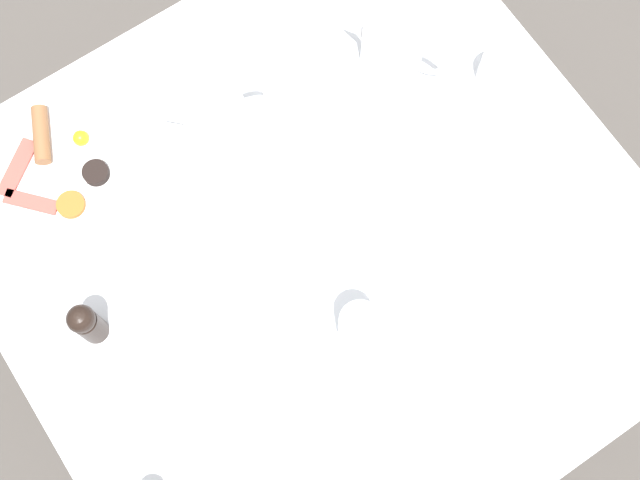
{
  "coord_description": "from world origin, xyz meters",
  "views": [
    {
      "loc": [
        -0.24,
        -0.35,
        2.18
      ],
      "look_at": [
        0.0,
        0.0,
        0.75
      ],
      "focal_mm": 50.0,
      "sensor_mm": 36.0,
      "label": 1
    }
  ],
  "objects_px": {
    "breakfast_plate": "(58,169)",
    "teapot_far": "(393,47)",
    "teapot_near": "(214,108)",
    "spoon_for_tea": "(372,208)",
    "water_glass_tall": "(358,328)",
    "salt_grinder": "(87,323)",
    "creamer_jug": "(498,70)",
    "teacup_with_saucer_left": "(237,230)",
    "fork_by_plate": "(487,217)",
    "knife_by_plate": "(380,449)"
  },
  "relations": [
    {
      "from": "fork_by_plate",
      "to": "spoon_for_tea",
      "type": "xyz_separation_m",
      "value": [
        -0.15,
        0.12,
        0.0
      ]
    },
    {
      "from": "breakfast_plate",
      "to": "fork_by_plate",
      "type": "relative_size",
      "value": 1.52
    },
    {
      "from": "teapot_far",
      "to": "teacup_with_saucer_left",
      "type": "distance_m",
      "value": 0.42
    },
    {
      "from": "breakfast_plate",
      "to": "knife_by_plate",
      "type": "relative_size",
      "value": 1.19
    },
    {
      "from": "teapot_near",
      "to": "teapot_far",
      "type": "distance_m",
      "value": 0.33
    },
    {
      "from": "water_glass_tall",
      "to": "teacup_with_saucer_left",
      "type": "bearing_deg",
      "value": 105.65
    },
    {
      "from": "teapot_far",
      "to": "salt_grinder",
      "type": "bearing_deg",
      "value": 68.95
    },
    {
      "from": "creamer_jug",
      "to": "spoon_for_tea",
      "type": "xyz_separation_m",
      "value": [
        -0.32,
        -0.08,
        -0.03
      ]
    },
    {
      "from": "teapot_near",
      "to": "teacup_with_saucer_left",
      "type": "distance_m",
      "value": 0.22
    },
    {
      "from": "spoon_for_tea",
      "to": "salt_grinder",
      "type": "bearing_deg",
      "value": 171.23
    },
    {
      "from": "teapot_far",
      "to": "spoon_for_tea",
      "type": "xyz_separation_m",
      "value": [
        -0.19,
        -0.21,
        -0.05
      ]
    },
    {
      "from": "teapot_far",
      "to": "spoon_for_tea",
      "type": "bearing_deg",
      "value": 106.27
    },
    {
      "from": "breakfast_plate",
      "to": "teacup_with_saucer_left",
      "type": "bearing_deg",
      "value": -54.04
    },
    {
      "from": "teacup_with_saucer_left",
      "to": "knife_by_plate",
      "type": "height_order",
      "value": "teacup_with_saucer_left"
    },
    {
      "from": "fork_by_plate",
      "to": "knife_by_plate",
      "type": "height_order",
      "value": "same"
    },
    {
      "from": "teapot_near",
      "to": "knife_by_plate",
      "type": "bearing_deg",
      "value": 97.6
    },
    {
      "from": "salt_grinder",
      "to": "knife_by_plate",
      "type": "relative_size",
      "value": 0.54
    },
    {
      "from": "salt_grinder",
      "to": "knife_by_plate",
      "type": "bearing_deg",
      "value": -55.94
    },
    {
      "from": "teacup_with_saucer_left",
      "to": "spoon_for_tea",
      "type": "xyz_separation_m",
      "value": [
        0.22,
        -0.09,
        -0.02
      ]
    },
    {
      "from": "fork_by_plate",
      "to": "spoon_for_tea",
      "type": "relative_size",
      "value": 1.35
    },
    {
      "from": "teapot_near",
      "to": "knife_by_plate",
      "type": "xyz_separation_m",
      "value": [
        -0.08,
        -0.62,
        -0.05
      ]
    },
    {
      "from": "teacup_with_saucer_left",
      "to": "spoon_for_tea",
      "type": "height_order",
      "value": "teacup_with_saucer_left"
    },
    {
      "from": "breakfast_plate",
      "to": "salt_grinder",
      "type": "relative_size",
      "value": 2.18
    },
    {
      "from": "water_glass_tall",
      "to": "knife_by_plate",
      "type": "bearing_deg",
      "value": -113.06
    },
    {
      "from": "teapot_far",
      "to": "creamer_jug",
      "type": "relative_size",
      "value": 1.94
    },
    {
      "from": "breakfast_plate",
      "to": "spoon_for_tea",
      "type": "xyz_separation_m",
      "value": [
        0.41,
        -0.36,
        -0.01
      ]
    },
    {
      "from": "fork_by_plate",
      "to": "knife_by_plate",
      "type": "bearing_deg",
      "value": -149.92
    },
    {
      "from": "water_glass_tall",
      "to": "creamer_jug",
      "type": "bearing_deg",
      "value": 27.82
    },
    {
      "from": "water_glass_tall",
      "to": "teapot_near",
      "type": "bearing_deg",
      "value": 88.61
    },
    {
      "from": "teapot_near",
      "to": "knife_by_plate",
      "type": "height_order",
      "value": "teapot_near"
    },
    {
      "from": "water_glass_tall",
      "to": "knife_by_plate",
      "type": "height_order",
      "value": "water_glass_tall"
    },
    {
      "from": "teapot_near",
      "to": "teapot_far",
      "type": "relative_size",
      "value": 1.11
    },
    {
      "from": "teacup_with_saucer_left",
      "to": "spoon_for_tea",
      "type": "bearing_deg",
      "value": -21.91
    },
    {
      "from": "teapot_near",
      "to": "spoon_for_tea",
      "type": "relative_size",
      "value": 1.52
    },
    {
      "from": "breakfast_plate",
      "to": "teacup_with_saucer_left",
      "type": "relative_size",
      "value": 1.82
    },
    {
      "from": "teapot_far",
      "to": "water_glass_tall",
      "type": "height_order",
      "value": "teapot_far"
    },
    {
      "from": "salt_grinder",
      "to": "teapot_far",
      "type": "bearing_deg",
      "value": 11.03
    },
    {
      "from": "breakfast_plate",
      "to": "teapot_far",
      "type": "relative_size",
      "value": 1.49
    },
    {
      "from": "knife_by_plate",
      "to": "spoon_for_tea",
      "type": "height_order",
      "value": "same"
    },
    {
      "from": "spoon_for_tea",
      "to": "knife_by_plate",
      "type": "bearing_deg",
      "value": -122.92
    },
    {
      "from": "creamer_jug",
      "to": "spoon_for_tea",
      "type": "distance_m",
      "value": 0.33
    },
    {
      "from": "teacup_with_saucer_left",
      "to": "salt_grinder",
      "type": "xyz_separation_m",
      "value": [
        -0.28,
        -0.01,
        0.04
      ]
    },
    {
      "from": "breakfast_plate",
      "to": "knife_by_plate",
      "type": "distance_m",
      "value": 0.72
    },
    {
      "from": "teapot_near",
      "to": "creamer_jug",
      "type": "height_order",
      "value": "teapot_near"
    },
    {
      "from": "teapot_far",
      "to": "salt_grinder",
      "type": "distance_m",
      "value": 0.7
    },
    {
      "from": "salt_grinder",
      "to": "fork_by_plate",
      "type": "bearing_deg",
      "value": -16.94
    },
    {
      "from": "teapot_near",
      "to": "salt_grinder",
      "type": "distance_m",
      "value": 0.42
    },
    {
      "from": "fork_by_plate",
      "to": "spoon_for_tea",
      "type": "bearing_deg",
      "value": 141.64
    },
    {
      "from": "teapot_near",
      "to": "breakfast_plate",
      "type": "bearing_deg",
      "value": 0.75
    },
    {
      "from": "breakfast_plate",
      "to": "water_glass_tall",
      "type": "xyz_separation_m",
      "value": [
        0.27,
        -0.52,
        0.05
      ]
    }
  ]
}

